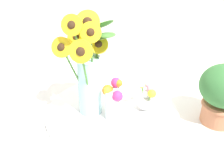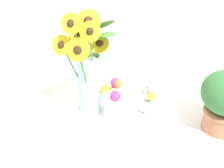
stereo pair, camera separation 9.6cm
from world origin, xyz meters
name	(u,v)px [view 1 (the left image)]	position (x,y,z in m)	size (l,w,h in m)	color
ground_plane	(118,122)	(0.00, 0.00, 0.00)	(6.00, 6.00, 0.00)	silver
serving_tray	(112,112)	(-0.03, 0.05, 0.01)	(0.53, 0.53, 0.02)	white
mason_jar_sunflowers	(89,71)	(-0.11, 0.04, 0.20)	(0.24, 0.23, 0.41)	#9ED1D6
vase_small_center	(113,99)	(-0.02, 0.00, 0.11)	(0.08, 0.09, 0.16)	white
vase_bulb_right	(146,97)	(0.11, 0.07, 0.08)	(0.08, 0.07, 0.14)	white
potted_plant	(223,92)	(0.39, 0.05, 0.13)	(0.18, 0.18, 0.24)	#B7704C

